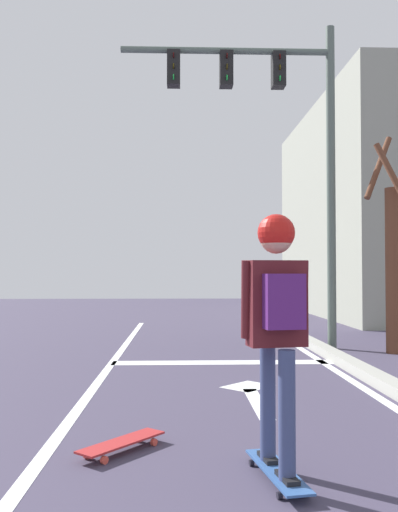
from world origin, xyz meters
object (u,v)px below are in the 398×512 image
(traffic_signal_mast, at_px, (273,119))
(skateboard, at_px, (277,471))
(spare_skateboard, at_px, (122,443))
(skater, at_px, (277,306))
(roadside_tree, at_px, (394,257))

(traffic_signal_mast, bearing_deg, skateboard, -99.58)
(skateboard, xyz_separation_m, spare_skateboard, (-1.10, 0.62, 0.01))
(skateboard, bearing_deg, skater, -80.79)
(roadside_tree, bearing_deg, skateboard, -118.02)
(skater, bearing_deg, traffic_signal_mast, 80.46)
(skateboard, relative_size, traffic_signal_mast, 0.15)
(skateboard, distance_m, spare_skateboard, 1.27)
(skateboard, xyz_separation_m, skater, (0.00, -0.02, 1.11))
(skater, distance_m, traffic_signal_mast, 7.13)
(spare_skateboard, distance_m, traffic_signal_mast, 7.39)
(skateboard, xyz_separation_m, roadside_tree, (3.05, 5.73, 1.59))
(skateboard, height_order, skater, skater)
(skateboard, bearing_deg, roadside_tree, 61.98)
(traffic_signal_mast, bearing_deg, skater, -99.54)
(skater, xyz_separation_m, traffic_signal_mast, (1.07, 6.36, 3.04))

